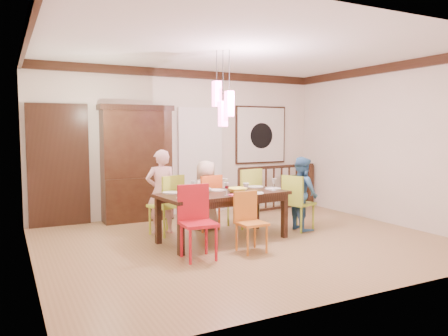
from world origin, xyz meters
name	(u,v)px	position (x,y,z in m)	size (l,w,h in m)	color
floor	(245,241)	(0.00, 0.00, 0.00)	(6.00, 6.00, 0.00)	#99794A
ceiling	(246,49)	(0.00, 0.00, 2.90)	(6.00, 6.00, 0.00)	white
wall_back	(184,143)	(0.00, 2.50, 1.45)	(6.00, 6.00, 0.00)	beige
wall_left	(28,151)	(-3.00, 0.00, 1.45)	(5.00, 5.00, 0.00)	beige
wall_right	(388,144)	(3.00, 0.00, 1.45)	(5.00, 5.00, 0.00)	beige
crown_molding	(246,55)	(0.00, 0.00, 2.82)	(6.00, 5.00, 0.16)	black
panel_door	(59,167)	(-2.40, 2.45, 1.05)	(1.04, 0.07, 2.24)	black
white_doorway	(200,162)	(0.35, 2.46, 1.05)	(0.97, 0.05, 2.22)	silver
painting	(261,135)	(1.80, 2.46, 1.60)	(1.25, 0.06, 1.25)	black
pendant_cluster	(223,103)	(-0.28, 0.19, 2.11)	(0.27, 0.21, 1.14)	#FF4C9A
dining_table	(223,198)	(-0.28, 0.19, 0.66)	(2.08, 1.10, 0.75)	black
chair_far_left	(165,200)	(-0.94, 0.96, 0.56)	(0.57, 0.57, 0.99)	#AEC631
chair_far_mid	(205,198)	(-0.22, 0.99, 0.54)	(0.50, 0.50, 0.95)	#E95B22
chair_far_right	(243,193)	(0.48, 0.90, 0.59)	(0.55, 0.55, 1.03)	#ABBF3A
chair_near_left	(198,217)	(-1.01, -0.54, 0.56)	(0.47, 0.47, 0.98)	red
chair_near_mid	(252,218)	(-0.21, -0.56, 0.48)	(0.39, 0.39, 0.84)	orange
chair_end_right	(299,199)	(1.20, 0.24, 0.54)	(0.53, 0.53, 0.95)	#97B02D
china_hutch	(137,163)	(-1.03, 2.30, 1.09)	(1.37, 0.46, 2.17)	black
balustrade	(278,187)	(1.91, 1.95, 0.50)	(2.05, 0.34, 0.96)	black
person_far_left	(161,192)	(-0.97, 1.10, 0.69)	(0.51, 0.33, 1.39)	#FFC2C5
person_far_mid	(206,195)	(-0.20, 0.99, 0.59)	(0.58, 0.38, 1.19)	beige
person_end_right	(302,193)	(1.26, 0.24, 0.63)	(0.61, 0.48, 1.26)	teal
serving_bowl	(237,190)	(-0.09, 0.10, 0.79)	(0.30, 0.30, 0.07)	yellow
small_bowl	(204,190)	(-0.54, 0.31, 0.78)	(0.22, 0.22, 0.07)	white
cup_left	(200,192)	(-0.69, 0.11, 0.80)	(0.12, 0.12, 0.10)	silver
cup_right	(246,186)	(0.26, 0.42, 0.80)	(0.10, 0.10, 0.09)	silver
plate_far_left	(171,193)	(-1.01, 0.50, 0.76)	(0.26, 0.26, 0.01)	white
plate_far_mid	(216,190)	(-0.27, 0.44, 0.76)	(0.26, 0.26, 0.01)	white
plate_far_right	(256,187)	(0.50, 0.51, 0.76)	(0.26, 0.26, 0.01)	white
plate_near_left	(186,198)	(-1.01, -0.09, 0.76)	(0.26, 0.26, 0.01)	white
plate_near_mid	(255,193)	(0.10, -0.13, 0.76)	(0.26, 0.26, 0.01)	white
plate_end_right	(273,189)	(0.62, 0.17, 0.76)	(0.26, 0.26, 0.01)	white
wine_glass_a	(193,187)	(-0.73, 0.31, 0.84)	(0.08, 0.08, 0.19)	#590C19
wine_glass_b	(225,184)	(-0.14, 0.38, 0.84)	(0.08, 0.08, 0.19)	silver
wine_glass_c	(227,189)	(-0.37, -0.12, 0.84)	(0.08, 0.08, 0.19)	#590C19
wine_glass_d	(274,184)	(0.54, 0.03, 0.84)	(0.08, 0.08, 0.19)	silver
napkin	(235,195)	(-0.26, -0.16, 0.76)	(0.18, 0.14, 0.01)	#D83359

